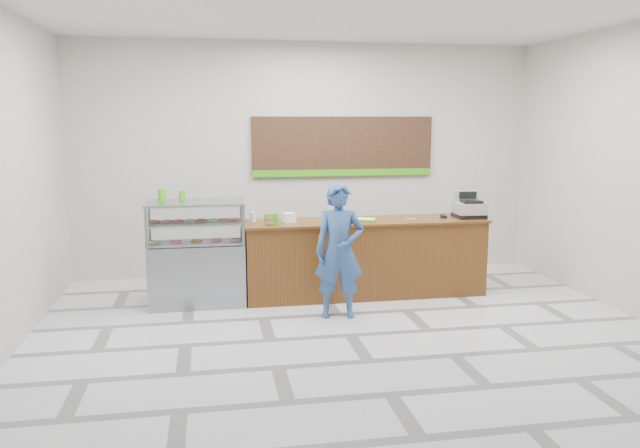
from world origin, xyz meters
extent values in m
plane|color=silver|center=(0.00, 0.00, 0.00)|extent=(7.00, 7.00, 0.00)
plane|color=beige|center=(0.00, 3.00, 1.75)|extent=(7.00, 0.00, 7.00)
plane|color=silver|center=(0.00, 0.00, 3.50)|extent=(7.00, 7.00, 0.00)
cube|color=brown|center=(0.55, 1.55, 0.50)|extent=(3.20, 0.70, 1.00)
cube|color=brown|center=(0.55, 1.55, 1.01)|extent=(3.26, 0.76, 0.03)
cube|color=gray|center=(-1.67, 1.55, 0.40)|extent=(1.20, 0.70, 0.80)
cube|color=white|center=(-1.67, 1.55, 1.05)|extent=(1.20, 0.70, 0.50)
cube|color=gray|center=(-1.67, 1.55, 1.31)|extent=(1.22, 0.72, 0.03)
cube|color=silver|center=(-1.67, 1.55, 0.82)|extent=(1.14, 0.64, 0.02)
cube|color=silver|center=(-1.67, 1.55, 1.06)|extent=(1.14, 0.64, 0.02)
torus|color=#8BD57A|center=(-2.17, 1.45, 0.85)|extent=(0.15, 0.15, 0.05)
torus|color=#D8556D|center=(-1.92, 1.45, 0.85)|extent=(0.15, 0.15, 0.05)
torus|color=#9A5423|center=(-1.67, 1.45, 0.85)|extent=(0.15, 0.15, 0.05)
torus|color=#D8556D|center=(-1.42, 1.45, 0.85)|extent=(0.15, 0.15, 0.05)
torus|color=#D8556D|center=(-1.17, 1.45, 0.85)|extent=(0.15, 0.15, 0.05)
torus|color=#9A5423|center=(-2.17, 1.60, 1.09)|extent=(0.15, 0.15, 0.05)
torus|color=#D8556D|center=(-2.03, 1.60, 1.09)|extent=(0.15, 0.15, 0.05)
torus|color=#D8556D|center=(-1.88, 1.60, 1.09)|extent=(0.15, 0.15, 0.05)
torus|color=#8BD57A|center=(-1.74, 1.60, 1.09)|extent=(0.15, 0.15, 0.05)
torus|color=#9A5423|center=(-1.60, 1.60, 1.09)|extent=(0.15, 0.15, 0.05)
torus|color=#8BD57A|center=(-1.46, 1.60, 1.09)|extent=(0.15, 0.15, 0.05)
torus|color=#D8556D|center=(-1.31, 1.60, 1.09)|extent=(0.15, 0.15, 0.05)
torus|color=#9A5423|center=(-1.17, 1.60, 1.09)|extent=(0.15, 0.15, 0.05)
cube|color=black|center=(0.55, 2.96, 1.95)|extent=(2.80, 0.05, 0.90)
cube|color=#3DA911|center=(0.55, 2.93, 1.55)|extent=(2.80, 0.02, 0.10)
cube|color=black|center=(1.99, 1.51, 1.06)|extent=(0.38, 0.38, 0.06)
cube|color=gray|center=(1.99, 1.51, 1.16)|extent=(0.40, 0.41, 0.15)
cube|color=black|center=(1.99, 1.43, 1.26)|extent=(0.27, 0.20, 0.04)
cube|color=gray|center=(1.99, 1.62, 1.31)|extent=(0.33, 0.11, 0.15)
cube|color=black|center=(1.99, 1.57, 1.33)|extent=(0.25, 0.03, 0.09)
cube|color=black|center=(1.64, 1.55, 1.05)|extent=(0.10, 0.16, 0.04)
cube|color=#32BE00|center=(0.51, 1.54, 1.04)|extent=(0.43, 0.37, 0.02)
cube|color=white|center=(0.53, 1.54, 1.05)|extent=(0.31, 0.26, 0.00)
cube|color=white|center=(-0.48, 1.55, 1.09)|extent=(0.17, 0.17, 0.12)
cylinder|color=silver|center=(-0.93, 1.66, 1.09)|extent=(0.08, 0.08, 0.12)
cube|color=#3DA911|center=(-0.73, 1.37, 1.11)|extent=(0.19, 0.14, 0.15)
cylinder|color=#D8556D|center=(1.18, 1.54, 1.03)|extent=(0.14, 0.14, 0.00)
cylinder|color=#3DA911|center=(-2.08, 1.66, 1.41)|extent=(0.10, 0.10, 0.15)
cylinder|color=#3DA911|center=(-1.83, 1.70, 1.39)|extent=(0.08, 0.08, 0.13)
imported|color=#2D4F85|center=(0.01, 0.70, 0.81)|extent=(0.64, 0.47, 1.62)
camera|label=1|loc=(-1.50, -6.41, 2.33)|focal=35.00mm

